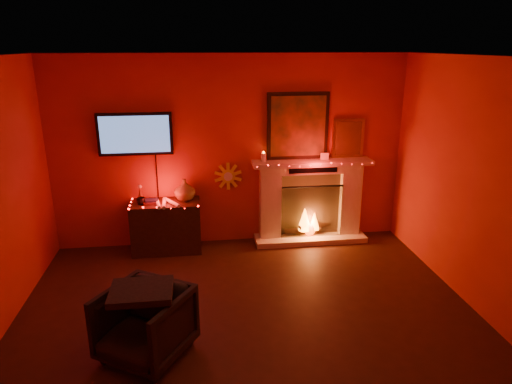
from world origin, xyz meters
TOP-DOWN VIEW (x-y plane):
  - room at (0.00, 0.00)m, footprint 5.00×5.00m
  - fireplace at (1.14, 2.39)m, footprint 1.72×0.40m
  - tv at (-1.30, 2.45)m, footprint 1.00×0.07m
  - sunburst_clock at (-0.05, 2.48)m, footprint 0.40×0.03m
  - console_table at (-0.93, 2.26)m, footprint 0.95×0.54m
  - armchair at (-1.03, -0.07)m, footprint 1.01×1.02m

SIDE VIEW (x-z plane):
  - armchair at x=-1.03m, z-range 0.00..0.68m
  - console_table at x=-0.93m, z-range -0.11..0.92m
  - fireplace at x=1.14m, z-range -0.37..1.81m
  - sunburst_clock at x=-0.05m, z-range 0.80..1.20m
  - room at x=0.00m, z-range -1.15..3.85m
  - tv at x=-1.30m, z-range 1.03..2.27m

